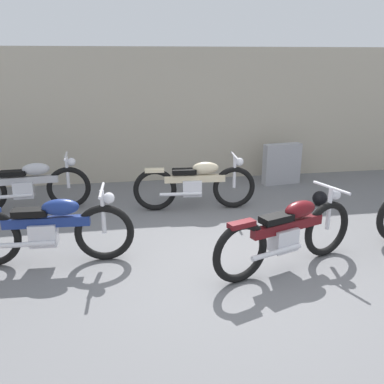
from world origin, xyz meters
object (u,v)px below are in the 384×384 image
(stone_marker, at_px, (282,164))
(motorcycle_silver, at_px, (28,186))
(motorcycle_maroon, at_px, (288,233))
(motorcycle_cream, at_px, (196,184))
(helmet, at_px, (320,198))
(motorcycle_blue, at_px, (49,229))

(stone_marker, xyz_separation_m, motorcycle_silver, (-4.71, -0.81, 0.03))
(motorcycle_maroon, distance_m, motorcycle_silver, 4.33)
(motorcycle_cream, relative_size, motorcycle_silver, 1.00)
(motorcycle_cream, bearing_deg, helmet, -0.71)
(motorcycle_maroon, xyz_separation_m, motorcycle_cream, (-0.74, 2.20, -0.01))
(motorcycle_maroon, height_order, motorcycle_blue, motorcycle_blue)
(helmet, distance_m, motorcycle_cream, 2.18)
(motorcycle_silver, bearing_deg, motorcycle_cream, -11.04)
(motorcycle_maroon, relative_size, motorcycle_silver, 0.97)
(stone_marker, height_order, motorcycle_cream, motorcycle_cream)
(motorcycle_cream, height_order, motorcycle_silver, motorcycle_silver)
(motorcycle_maroon, bearing_deg, motorcycle_blue, 148.29)
(motorcycle_blue, bearing_deg, motorcycle_maroon, -9.53)
(helmet, relative_size, motorcycle_cream, 0.12)
(stone_marker, height_order, motorcycle_silver, motorcycle_silver)
(stone_marker, distance_m, motorcycle_cream, 2.28)
(stone_marker, height_order, motorcycle_maroon, motorcycle_maroon)
(motorcycle_blue, relative_size, motorcycle_cream, 1.03)
(motorcycle_blue, relative_size, motorcycle_silver, 1.02)
(stone_marker, bearing_deg, helmet, -81.77)
(helmet, xyz_separation_m, motorcycle_maroon, (-1.42, -2.03, 0.32))
(stone_marker, height_order, helmet, stone_marker)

